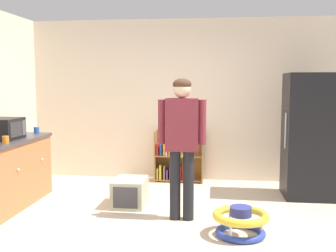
{
  "coord_description": "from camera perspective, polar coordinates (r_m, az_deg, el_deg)",
  "views": [
    {
      "loc": [
        0.57,
        -4.51,
        1.64
      ],
      "look_at": [
        -0.02,
        0.33,
        1.12
      ],
      "focal_mm": 43.37,
      "sensor_mm": 36.0,
      "label": 1
    }
  ],
  "objects": [
    {
      "name": "blue_cup",
      "position": [
        6.27,
        -17.99,
        -0.56
      ],
      "size": [
        0.08,
        0.08,
        0.09
      ],
      "primitive_type": "cylinder",
      "color": "blue",
      "rests_on": "kitchen_counter"
    },
    {
      "name": "refrigerator",
      "position": [
        6.13,
        19.28,
        -1.29
      ],
      "size": [
        0.73,
        0.68,
        1.78
      ],
      "color": "black",
      "rests_on": "ground"
    },
    {
      "name": "orange_cup",
      "position": [
        5.34,
        -21.86,
        -1.81
      ],
      "size": [
        0.08,
        0.08,
        0.09
      ],
      "primitive_type": "cylinder",
      "color": "orange",
      "rests_on": "kitchen_counter"
    },
    {
      "name": "white_cup",
      "position": [
        6.12,
        -20.15,
        -0.79
      ],
      "size": [
        0.08,
        0.08,
        0.09
      ],
      "primitive_type": "cylinder",
      "color": "white",
      "rests_on": "kitchen_counter"
    },
    {
      "name": "standing_person",
      "position": [
        4.79,
        1.97,
        -1.33
      ],
      "size": [
        0.57,
        0.22,
        1.69
      ],
      "color": "#212227",
      "rests_on": "ground"
    },
    {
      "name": "back_wall",
      "position": [
        6.87,
        2.14,
        3.65
      ],
      "size": [
        5.2,
        0.06,
        2.7
      ],
      "primitive_type": "cube",
      "color": "beige",
      "rests_on": "ground"
    },
    {
      "name": "microwave",
      "position": [
        5.73,
        -21.97,
        -0.37
      ],
      "size": [
        0.37,
        0.48,
        0.28
      ],
      "color": "black",
      "rests_on": "kitchen_counter"
    },
    {
      "name": "bookshelf",
      "position": [
        6.8,
        1.11,
        -4.71
      ],
      "size": [
        0.8,
        0.28,
        0.85
      ],
      "color": "#986738",
      "rests_on": "ground"
    },
    {
      "name": "ground_plane",
      "position": [
        4.83,
        -0.3,
        -13.76
      ],
      "size": [
        12.0,
        12.0,
        0.0
      ],
      "primitive_type": "plane",
      "color": "beige",
      "rests_on": "ground"
    },
    {
      "name": "amber_bottle",
      "position": [
        6.33,
        -20.46,
        -0.12
      ],
      "size": [
        0.07,
        0.07,
        0.25
      ],
      "color": "#9E661E",
      "rests_on": "kitchen_counter"
    },
    {
      "name": "pet_carrier",
      "position": [
        5.53,
        -5.38,
        -9.24
      ],
      "size": [
        0.42,
        0.55,
        0.36
      ],
      "color": "beige",
      "rests_on": "ground"
    },
    {
      "name": "baby_walker",
      "position": [
        4.54,
        10.16,
        -13.06
      ],
      "size": [
        0.6,
        0.6,
        0.32
      ],
      "color": "#2E46B1",
      "rests_on": "ground"
    }
  ]
}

